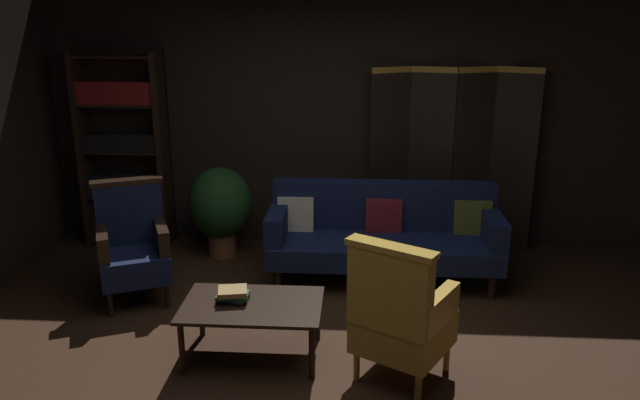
{
  "coord_description": "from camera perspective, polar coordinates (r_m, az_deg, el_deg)",
  "views": [
    {
      "loc": [
        0.31,
        -3.99,
        2.42
      ],
      "look_at": [
        0.0,
        0.8,
        0.95
      ],
      "focal_mm": 34.59,
      "sensor_mm": 36.0,
      "label": 1
    }
  ],
  "objects": [
    {
      "name": "armchair_gilt_accent",
      "position": [
        4.19,
        7.41,
        -10.51
      ],
      "size": [
        0.79,
        0.79,
        1.04
      ],
      "color": "#B78E33",
      "rests_on": "ground_plane"
    },
    {
      "name": "back_wall",
      "position": [
        6.53,
        0.95,
        8.04
      ],
      "size": [
        7.2,
        0.1,
        2.8
      ],
      "primitive_type": "cube",
      "color": "black",
      "rests_on": "ground_plane"
    },
    {
      "name": "book_green_cloth",
      "position": [
        4.53,
        -8.07,
        -8.77
      ],
      "size": [
        0.23,
        0.16,
        0.03
      ],
      "primitive_type": "cube",
      "rotation": [
        0.0,
        0.0,
        -0.0
      ],
      "color": "#1E4C28",
      "rests_on": "book_black_cloth"
    },
    {
      "name": "coffee_table",
      "position": [
        4.52,
        -6.28,
        -10.03
      ],
      "size": [
        1.0,
        0.64,
        0.42
      ],
      "color": "black",
      "rests_on": "ground_plane"
    },
    {
      "name": "folding_screen",
      "position": [
        6.52,
        12.03,
        3.95
      ],
      "size": [
        1.71,
        0.3,
        1.9
      ],
      "color": "black",
      "rests_on": "ground_plane"
    },
    {
      "name": "book_black_cloth",
      "position": [
        4.54,
        -8.06,
        -9.09
      ],
      "size": [
        0.23,
        0.2,
        0.03
      ],
      "primitive_type": "cube",
      "rotation": [
        0.0,
        0.0,
        -0.24
      ],
      "color": "black",
      "rests_on": "coffee_table"
    },
    {
      "name": "ground_plane",
      "position": [
        4.68,
        -0.66,
        -14.14
      ],
      "size": [
        10.0,
        10.0,
        0.0
      ],
      "primitive_type": "plane",
      "color": "#331E11"
    },
    {
      "name": "bookshelf",
      "position": [
        6.79,
        -17.69,
        4.82
      ],
      "size": [
        0.9,
        0.32,
        2.05
      ],
      "color": "black",
      "rests_on": "ground_plane"
    },
    {
      "name": "potted_plant",
      "position": [
        6.33,
        -9.21,
        -0.51
      ],
      "size": [
        0.64,
        0.64,
        0.93
      ],
      "color": "brown",
      "rests_on": "ground_plane"
    },
    {
      "name": "armchair_wing_left",
      "position": [
        5.56,
        -16.92,
        -4.04
      ],
      "size": [
        0.76,
        0.76,
        1.04
      ],
      "color": "black",
      "rests_on": "ground_plane"
    },
    {
      "name": "book_tan_leather",
      "position": [
        4.52,
        -8.09,
        -8.37
      ],
      "size": [
        0.24,
        0.21,
        0.04
      ],
      "primitive_type": "cube",
      "rotation": [
        0.0,
        0.0,
        0.19
      ],
      "color": "#9E7A47",
      "rests_on": "book_green_cloth"
    },
    {
      "name": "velvet_couch",
      "position": [
        5.79,
        5.87,
        -2.91
      ],
      "size": [
        2.12,
        0.78,
        0.88
      ],
      "color": "black",
      "rests_on": "ground_plane"
    }
  ]
}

